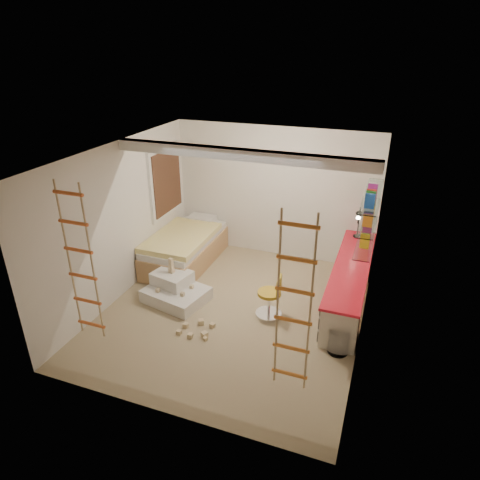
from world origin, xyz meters
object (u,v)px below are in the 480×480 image
at_px(swivel_chair, 270,301).
at_px(play_platform, 175,290).
at_px(desk, 350,283).
at_px(bed, 185,248).

relative_size(swivel_chair, play_platform, 0.64).
xyz_separation_m(desk, swivel_chair, (-1.12, -0.78, -0.14)).
xyz_separation_m(bed, swivel_chair, (2.07, -1.14, -0.07)).
height_order(desk, play_platform, desk).
bearing_deg(desk, swivel_chair, -145.37).
xyz_separation_m(swivel_chair, play_platform, (-1.66, -0.09, -0.09)).
bearing_deg(swivel_chair, bed, 151.17).
distance_m(desk, bed, 3.22).
relative_size(desk, play_platform, 2.49).
xyz_separation_m(desk, bed, (-3.20, 0.36, -0.07)).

